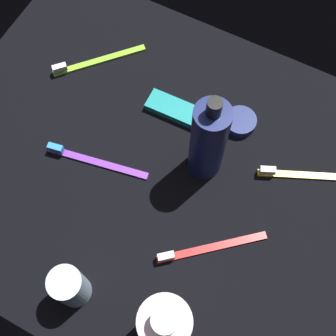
{
  "coord_description": "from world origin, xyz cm",
  "views": [
    {
      "loc": [
        -13.4,
        25.68,
        72.13
      ],
      "look_at": [
        0.0,
        0.0,
        3.0
      ],
      "focal_mm": 48.93,
      "sensor_mm": 36.0,
      "label": 1
    }
  ],
  "objects_px": {
    "toothbrush_yellow": "(305,174)",
    "bodywash_bottle": "(165,326)",
    "deodorant_stick": "(70,287)",
    "toothbrush_red": "(205,248)",
    "lotion_bottle": "(208,141)",
    "toothbrush_purple": "(91,160)",
    "cream_tin_left": "(240,122)",
    "snack_bar_teal": "(175,110)",
    "toothbrush_lime": "(94,61)"
  },
  "relations": [
    {
      "from": "lotion_bottle",
      "to": "toothbrush_red",
      "type": "bearing_deg",
      "value": 116.55
    },
    {
      "from": "lotion_bottle",
      "to": "toothbrush_lime",
      "type": "bearing_deg",
      "value": -18.44
    },
    {
      "from": "toothbrush_purple",
      "to": "cream_tin_left",
      "type": "bearing_deg",
      "value": -136.81
    },
    {
      "from": "deodorant_stick",
      "to": "toothbrush_lime",
      "type": "relative_size",
      "value": 0.65
    },
    {
      "from": "bodywash_bottle",
      "to": "toothbrush_purple",
      "type": "bearing_deg",
      "value": -37.56
    },
    {
      "from": "lotion_bottle",
      "to": "toothbrush_purple",
      "type": "distance_m",
      "value": 0.21
    },
    {
      "from": "bodywash_bottle",
      "to": "snack_bar_teal",
      "type": "xyz_separation_m",
      "value": [
        0.16,
        -0.34,
        -0.08
      ]
    },
    {
      "from": "bodywash_bottle",
      "to": "snack_bar_teal",
      "type": "bearing_deg",
      "value": -65.04
    },
    {
      "from": "bodywash_bottle",
      "to": "toothbrush_purple",
      "type": "distance_m",
      "value": 0.31
    },
    {
      "from": "deodorant_stick",
      "to": "toothbrush_yellow",
      "type": "distance_m",
      "value": 0.42
    },
    {
      "from": "toothbrush_purple",
      "to": "snack_bar_teal",
      "type": "relative_size",
      "value": 1.72
    },
    {
      "from": "lotion_bottle",
      "to": "snack_bar_teal",
      "type": "xyz_separation_m",
      "value": [
        0.09,
        -0.07,
        -0.08
      ]
    },
    {
      "from": "bodywash_bottle",
      "to": "toothbrush_lime",
      "type": "relative_size",
      "value": 1.3
    },
    {
      "from": "snack_bar_teal",
      "to": "cream_tin_left",
      "type": "height_order",
      "value": "cream_tin_left"
    },
    {
      "from": "toothbrush_lime",
      "to": "toothbrush_purple",
      "type": "bearing_deg",
      "value": 120.07
    },
    {
      "from": "lotion_bottle",
      "to": "toothbrush_yellow",
      "type": "relative_size",
      "value": 1.21
    },
    {
      "from": "lotion_bottle",
      "to": "toothbrush_purple",
      "type": "xyz_separation_m",
      "value": [
        0.17,
        0.08,
        -0.08
      ]
    },
    {
      "from": "deodorant_stick",
      "to": "toothbrush_red",
      "type": "bearing_deg",
      "value": -134.46
    },
    {
      "from": "toothbrush_purple",
      "to": "toothbrush_red",
      "type": "height_order",
      "value": "same"
    },
    {
      "from": "toothbrush_purple",
      "to": "bodywash_bottle",
      "type": "bearing_deg",
      "value": 142.44
    },
    {
      "from": "toothbrush_yellow",
      "to": "deodorant_stick",
      "type": "bearing_deg",
      "value": 54.77
    },
    {
      "from": "toothbrush_red",
      "to": "toothbrush_yellow",
      "type": "bearing_deg",
      "value": -116.1
    },
    {
      "from": "snack_bar_teal",
      "to": "toothbrush_yellow",
      "type": "bearing_deg",
      "value": 176.06
    },
    {
      "from": "bodywash_bottle",
      "to": "toothbrush_yellow",
      "type": "relative_size",
      "value": 1.08
    },
    {
      "from": "lotion_bottle",
      "to": "toothbrush_yellow",
      "type": "distance_m",
      "value": 0.19
    },
    {
      "from": "bodywash_bottle",
      "to": "cream_tin_left",
      "type": "relative_size",
      "value": 3.23
    },
    {
      "from": "lotion_bottle",
      "to": "snack_bar_teal",
      "type": "relative_size",
      "value": 1.97
    },
    {
      "from": "bodywash_bottle",
      "to": "toothbrush_red",
      "type": "relative_size",
      "value": 1.27
    },
    {
      "from": "lotion_bottle",
      "to": "toothbrush_yellow",
      "type": "bearing_deg",
      "value": -159.62
    },
    {
      "from": "bodywash_bottle",
      "to": "cream_tin_left",
      "type": "bearing_deg",
      "value": -83.18
    },
    {
      "from": "toothbrush_purple",
      "to": "toothbrush_lime",
      "type": "height_order",
      "value": "same"
    },
    {
      "from": "lotion_bottle",
      "to": "deodorant_stick",
      "type": "distance_m",
      "value": 0.3
    },
    {
      "from": "bodywash_bottle",
      "to": "toothbrush_lime",
      "type": "height_order",
      "value": "bodywash_bottle"
    },
    {
      "from": "bodywash_bottle",
      "to": "deodorant_stick",
      "type": "bearing_deg",
      "value": 5.28
    },
    {
      "from": "lotion_bottle",
      "to": "cream_tin_left",
      "type": "bearing_deg",
      "value": -102.56
    },
    {
      "from": "toothbrush_purple",
      "to": "toothbrush_lime",
      "type": "distance_m",
      "value": 0.2
    },
    {
      "from": "lotion_bottle",
      "to": "deodorant_stick",
      "type": "bearing_deg",
      "value": 73.86
    },
    {
      "from": "deodorant_stick",
      "to": "toothbrush_purple",
      "type": "height_order",
      "value": "deodorant_stick"
    },
    {
      "from": "deodorant_stick",
      "to": "toothbrush_lime",
      "type": "height_order",
      "value": "deodorant_stick"
    },
    {
      "from": "deodorant_stick",
      "to": "toothbrush_lime",
      "type": "bearing_deg",
      "value": -62.62
    },
    {
      "from": "bodywash_bottle",
      "to": "toothbrush_red",
      "type": "distance_m",
      "value": 0.16
    },
    {
      "from": "toothbrush_red",
      "to": "cream_tin_left",
      "type": "relative_size",
      "value": 2.55
    },
    {
      "from": "toothbrush_purple",
      "to": "snack_bar_teal",
      "type": "distance_m",
      "value": 0.17
    },
    {
      "from": "toothbrush_yellow",
      "to": "toothbrush_purple",
      "type": "bearing_deg",
      "value": 23.32
    },
    {
      "from": "toothbrush_yellow",
      "to": "toothbrush_lime",
      "type": "bearing_deg",
      "value": -4.29
    },
    {
      "from": "lotion_bottle",
      "to": "toothbrush_lime",
      "type": "relative_size",
      "value": 1.46
    },
    {
      "from": "toothbrush_yellow",
      "to": "cream_tin_left",
      "type": "relative_size",
      "value": 2.98
    },
    {
      "from": "toothbrush_yellow",
      "to": "bodywash_bottle",
      "type": "bearing_deg",
      "value": 74.1
    },
    {
      "from": "deodorant_stick",
      "to": "toothbrush_red",
      "type": "xyz_separation_m",
      "value": [
        -0.15,
        -0.15,
        -0.04
      ]
    },
    {
      "from": "toothbrush_red",
      "to": "bodywash_bottle",
      "type": "bearing_deg",
      "value": 90.1
    }
  ]
}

